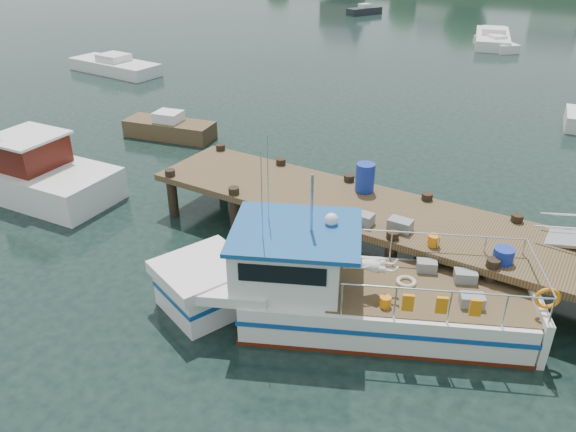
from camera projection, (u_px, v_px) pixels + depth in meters
The scene contains 8 objects.
ground_plane at pixel (342, 242), 16.84m from camera, with size 160.00×160.00×0.00m, color black.
lobster_boat at pixel (336, 290), 13.32m from camera, with size 8.90×5.73×4.47m.
work_boat at pixel (15, 170), 19.86m from camera, with size 8.64×3.14×4.53m.
moored_rowboat at pixel (170, 128), 24.69m from camera, with size 4.18×2.13×1.16m.
moored_a at pixel (115, 66), 35.00m from camera, with size 6.27×2.34×1.14m.
moored_b at pixel (496, 44), 41.47m from camera, with size 3.95×4.17×0.95m.
moored_d at pixel (492, 38), 42.94m from camera, with size 4.10×7.47×1.21m.
moored_e at pixel (364, 10), 56.00m from camera, with size 2.71×3.82×1.01m.
Camera 1 is at (6.19, -13.20, 8.64)m, focal length 35.00 mm.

